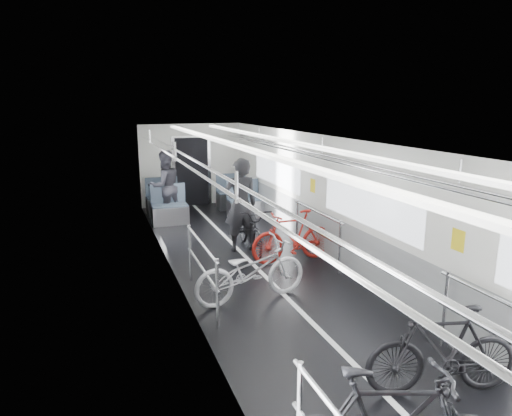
{
  "coord_description": "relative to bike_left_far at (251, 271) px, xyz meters",
  "views": [
    {
      "loc": [
        -2.71,
        -6.25,
        3.03
      ],
      "look_at": [
        0.0,
        1.34,
        1.14
      ],
      "focal_mm": 32.0,
      "sensor_mm": 36.0,
      "label": 1
    }
  ],
  "objects": [
    {
      "name": "bike_right_near",
      "position": [
        1.13,
        -2.87,
        0.01
      ],
      "size": [
        1.72,
        0.87,
        0.99
      ],
      "primitive_type": "imported",
      "rotation": [
        0.0,
        0.0,
        -1.83
      ],
      "color": "black",
      "rests_on": "floor"
    },
    {
      "name": "car_shell",
      "position": [
        0.56,
        1.77,
        0.64
      ],
      "size": [
        3.02,
        14.01,
        2.41
      ],
      "color": "black",
      "rests_on": "ground"
    },
    {
      "name": "bike_aisle",
      "position": [
        0.78,
        2.31,
        -0.01
      ],
      "size": [
        0.77,
        1.85,
        0.95
      ],
      "primitive_type": "imported",
      "rotation": [
        0.0,
        0.0,
        -0.08
      ],
      "color": "black",
      "rests_on": "floor"
    },
    {
      "name": "bike_left_far",
      "position": [
        0.0,
        0.0,
        0.0
      ],
      "size": [
        1.9,
        0.84,
        0.97
      ],
      "primitive_type": "imported",
      "rotation": [
        0.0,
        0.0,
        1.68
      ],
      "color": "silver",
      "rests_on": "floor"
    },
    {
      "name": "person_seated",
      "position": [
        -0.48,
        5.36,
        0.43
      ],
      "size": [
        1.06,
        0.93,
        1.83
      ],
      "primitive_type": "imported",
      "rotation": [
        0.0,
        0.0,
        3.46
      ],
      "color": "#2A2930",
      "rests_on": "floor"
    },
    {
      "name": "bike_right_far",
      "position": [
        1.34,
        1.41,
        0.02
      ],
      "size": [
        1.7,
        0.51,
        1.01
      ],
      "primitive_type": "imported",
      "rotation": [
        0.0,
        0.0,
        -1.55
      ],
      "color": "maroon",
      "rests_on": "floor"
    },
    {
      "name": "person_standing",
      "position": [
        0.61,
        2.41,
        0.48
      ],
      "size": [
        0.71,
        0.47,
        1.93
      ],
      "primitive_type": "imported",
      "rotation": [
        0.0,
        0.0,
        3.13
      ],
      "color": "black",
      "rests_on": "floor"
    }
  ]
}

